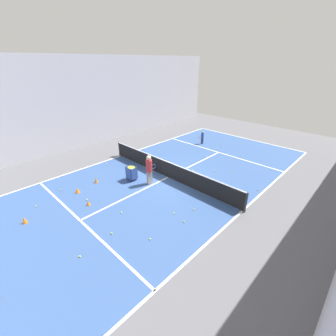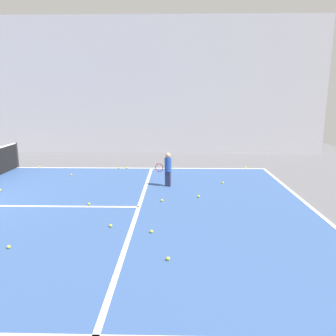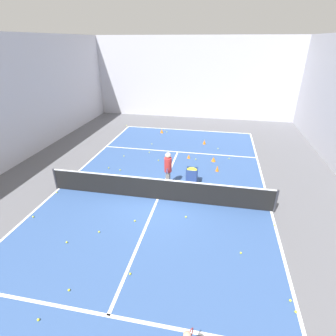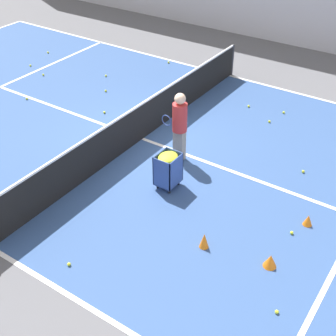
% 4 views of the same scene
% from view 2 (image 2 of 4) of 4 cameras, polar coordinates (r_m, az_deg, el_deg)
% --- Properties ---
extents(line_baseline_near, '(9.76, 0.10, 0.00)m').
position_cam_2_polar(line_baseline_near, '(9.57, 23.82, -6.44)').
color(line_baseline_near, white).
rests_on(line_baseline_near, ground).
extents(line_sideline_right, '(0.10, 20.57, 0.00)m').
position_cam_2_polar(line_sideline_right, '(15.09, -24.80, 0.07)').
color(line_sideline_right, white).
rests_on(line_sideline_right, ground).
extents(line_service_near, '(9.76, 0.10, 0.00)m').
position_cam_2_polar(line_service_near, '(8.90, -5.11, -6.78)').
color(line_service_near, white).
rests_on(line_service_near, ground).
extents(hall_enclosure_right, '(0.15, 28.62, 6.85)m').
position_cam_2_polar(hall_enclosure_right, '(18.43, -20.34, 13.18)').
color(hall_enclosure_right, silver).
rests_on(hall_enclosure_right, ground).
extents(player_near_baseline, '(0.29, 0.57, 1.12)m').
position_cam_2_polar(player_near_baseline, '(10.73, -0.08, 0.13)').
color(player_near_baseline, '#2D3351').
rests_on(player_near_baseline, ground).
extents(tennis_ball_1, '(0.07, 0.07, 0.07)m').
position_cam_2_polar(tennis_ball_1, '(13.97, 13.36, 0.12)').
color(tennis_ball_1, yellow).
rests_on(tennis_ball_1, ground).
extents(tennis_ball_3, '(0.07, 0.07, 0.07)m').
position_cam_2_polar(tennis_ball_3, '(7.29, -25.99, -12.23)').
color(tennis_ball_3, yellow).
rests_on(tennis_ball_3, ground).
extents(tennis_ball_4, '(0.07, 0.07, 0.07)m').
position_cam_2_polar(tennis_ball_4, '(13.62, -7.20, 0.05)').
color(tennis_ball_4, yellow).
rests_on(tennis_ball_4, ground).
extents(tennis_ball_6, '(0.07, 0.07, 0.07)m').
position_cam_2_polar(tennis_ball_6, '(11.60, -27.22, -3.42)').
color(tennis_ball_6, yellow).
rests_on(tennis_ball_6, ground).
extents(tennis_ball_8, '(0.07, 0.07, 0.07)m').
position_cam_2_polar(tennis_ball_8, '(12.81, -16.49, -1.15)').
color(tennis_ball_8, yellow).
rests_on(tennis_ball_8, ground).
extents(tennis_ball_12, '(0.07, 0.07, 0.07)m').
position_cam_2_polar(tennis_ball_12, '(9.71, 5.36, -4.95)').
color(tennis_ball_12, yellow).
rests_on(tennis_ball_12, ground).
extents(tennis_ball_16, '(0.07, 0.07, 0.07)m').
position_cam_2_polar(tennis_ball_16, '(7.68, -9.96, -9.86)').
color(tennis_ball_16, yellow).
rests_on(tennis_ball_16, ground).
extents(tennis_ball_18, '(0.07, 0.07, 0.07)m').
position_cam_2_polar(tennis_ball_18, '(11.31, 9.50, -2.56)').
color(tennis_ball_18, yellow).
rests_on(tennis_ball_18, ground).
extents(tennis_ball_20, '(0.07, 0.07, 0.07)m').
position_cam_2_polar(tennis_ball_20, '(13.61, -8.60, -0.00)').
color(tennis_ball_20, yellow).
rests_on(tennis_ball_20, ground).
extents(tennis_ball_22, '(0.07, 0.07, 0.07)m').
position_cam_2_polar(tennis_ball_22, '(7.27, -2.88, -10.97)').
color(tennis_ball_22, yellow).
rests_on(tennis_ball_22, ground).
extents(tennis_ball_25, '(0.07, 0.07, 0.07)m').
position_cam_2_polar(tennis_ball_25, '(9.27, -13.59, -6.09)').
color(tennis_ball_25, yellow).
rests_on(tennis_ball_25, ground).
extents(tennis_ball_26, '(0.07, 0.07, 0.07)m').
position_cam_2_polar(tennis_ball_26, '(6.16, 0.00, -15.50)').
color(tennis_ball_26, yellow).
rests_on(tennis_ball_26, ground).
extents(tennis_ball_27, '(0.07, 0.07, 0.07)m').
position_cam_2_polar(tennis_ball_27, '(14.66, -21.45, 0.16)').
color(tennis_ball_27, yellow).
rests_on(tennis_ball_27, ground).
extents(tennis_ball_32, '(0.07, 0.07, 0.07)m').
position_cam_2_polar(tennis_ball_32, '(9.31, -1.05, -5.66)').
color(tennis_ball_32, yellow).
rests_on(tennis_ball_32, ground).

